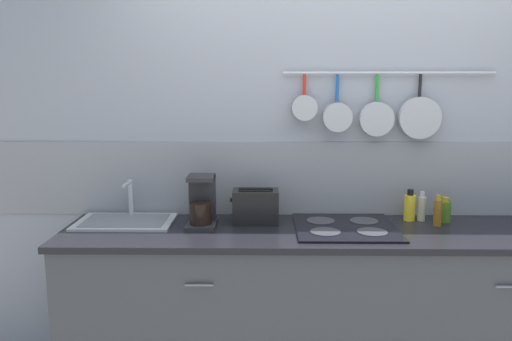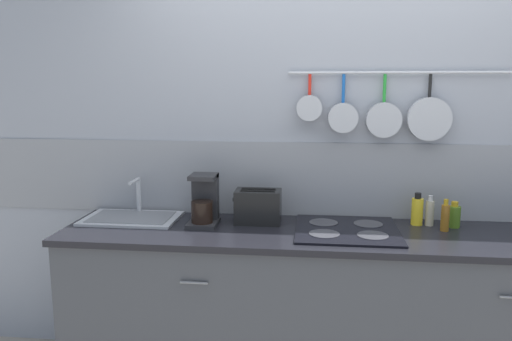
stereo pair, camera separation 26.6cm
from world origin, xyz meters
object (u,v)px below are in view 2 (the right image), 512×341
Objects in this scene: bottle_sesame_oil at (445,217)px; bottle_hot_sauce at (430,212)px; bottle_cooking_wine at (417,211)px; bottle_olive_oil at (454,216)px; toaster at (258,206)px; coffee_maker at (204,203)px.

bottle_hot_sauce is at bearing 119.30° from bottle_sesame_oil.
bottle_olive_oil is (0.19, -0.03, -0.02)m from bottle_cooking_wine.
toaster reaches higher than bottle_olive_oil.
coffee_maker reaches higher than bottle_olive_oil.
bottle_sesame_oil reaches higher than bottle_olive_oil.
toaster is 0.90m from bottle_cooking_wine.
toaster is at bearing -175.83° from bottle_cooking_wine.
coffee_maker is at bearing -176.11° from bottle_olive_oil.
bottle_olive_oil is (0.07, 0.08, -0.01)m from bottle_sesame_oil.
bottle_sesame_oil is at bearing -129.51° from bottle_olive_oil.
bottle_cooking_wine is 0.20m from bottle_olive_oil.
toaster reaches higher than bottle_sesame_oil.
bottle_cooking_wine is 0.17m from bottle_sesame_oil.
bottle_cooking_wine is 0.07m from bottle_hot_sauce.
bottle_cooking_wine is at bearing 4.17° from toaster.
toaster reaches higher than bottle_cooking_wine.
bottle_hot_sauce is 0.12m from bottle_sesame_oil.
bottle_cooking_wine is at bearing 5.71° from coffee_maker.
bottle_olive_oil is (0.13, -0.02, -0.01)m from bottle_hot_sauce.
coffee_maker is at bearing -174.87° from bottle_hot_sauce.
bottle_hot_sauce is at bearing 171.53° from bottle_olive_oil.
coffee_maker reaches higher than bottle_cooking_wine.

